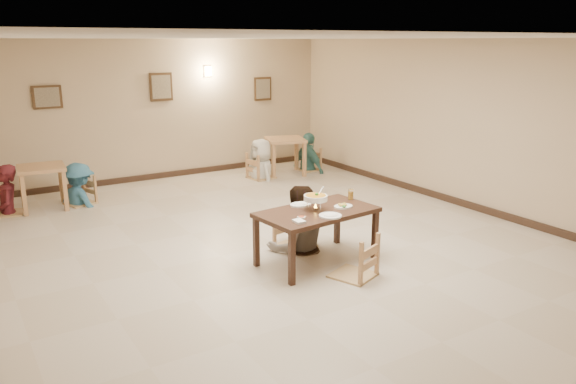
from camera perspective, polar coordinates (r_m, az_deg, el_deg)
floor at (r=8.46m, az=-1.32°, el=-5.35°), size 10.00×10.00×0.00m
ceiling at (r=7.93m, az=-1.46°, el=15.41°), size 10.00×10.00×0.00m
wall_back at (r=12.59m, az=-13.13°, el=8.08°), size 10.00×0.00×10.00m
wall_right at (r=10.64m, az=17.65°, el=6.53°), size 0.00×10.00×10.00m
baseboard_back at (r=12.81m, az=-12.70°, el=1.67°), size 8.00×0.06×0.12m
baseboard_right at (r=10.91m, az=16.95°, el=-0.97°), size 0.06×10.00×0.12m
picture_a at (r=11.98m, az=-23.27°, el=8.85°), size 0.55×0.04×0.45m
picture_b at (r=12.53m, az=-12.76°, el=10.37°), size 0.50×0.04×0.60m
picture_c at (r=13.57m, az=-2.57°, el=10.43°), size 0.45×0.04×0.55m
wall_sconce at (r=12.92m, az=-8.15°, el=12.06°), size 0.16×0.05×0.22m
main_table at (r=7.61m, az=2.96°, el=-2.44°), size 1.68×1.06×0.75m
chair_far at (r=8.21m, az=0.70°, el=-2.16°), size 0.49×0.49×1.04m
chair_near at (r=7.23m, az=6.73°, el=-4.53°), size 0.51×0.51×1.09m
main_diner at (r=8.02m, az=1.03°, el=0.66°), size 1.09×0.95×1.91m
curry_warmer at (r=7.55m, az=2.82°, el=-0.61°), size 0.36×0.32×0.29m
rice_plate_far at (r=7.79m, az=1.31°, el=-1.25°), size 0.32×0.32×0.07m
rice_plate_near at (r=7.32m, az=4.32°, el=-2.40°), size 0.30×0.30×0.07m
fried_plate at (r=7.73m, az=5.64°, el=-1.42°), size 0.27×0.27×0.06m
chili_dish at (r=7.24m, az=1.36°, el=-2.58°), size 0.11×0.11×0.02m
napkin_cutlery at (r=7.07m, az=1.14°, el=-2.99°), size 0.16×0.24×0.03m
drink_glass at (r=8.12m, az=6.39°, el=-0.27°), size 0.08×0.08×0.15m
bg_table_left at (r=11.00m, az=-23.75°, el=1.71°), size 0.86×0.86×0.79m
bg_table_right at (r=12.74m, az=-0.27°, el=4.85°), size 1.04×1.04×0.83m
bg_chair_ll at (r=10.95m, az=-26.81°, el=0.63°), size 0.50×0.50×1.06m
bg_chair_lr at (r=11.10m, az=-20.55°, el=1.34°), size 0.47×0.47×1.00m
bg_chair_rl at (r=12.38m, az=-2.77°, el=3.83°), size 0.51×0.51×1.08m
bg_chair_rr at (r=13.18m, az=2.10°, el=4.36°), size 0.47×0.47×1.00m
bg_diner_a at (r=10.87m, az=-27.03°, el=2.45°), size 0.48×0.68×1.77m
bg_diner_b at (r=11.04m, az=-20.69°, el=2.76°), size 0.99×1.16×1.56m
bg_diner_c at (r=12.32m, az=-2.79°, el=5.41°), size 0.59×0.88×1.77m
bg_diner_d at (r=13.12m, az=2.11°, el=6.03°), size 0.53×1.08×1.78m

